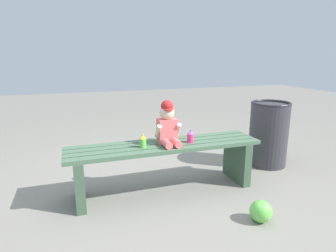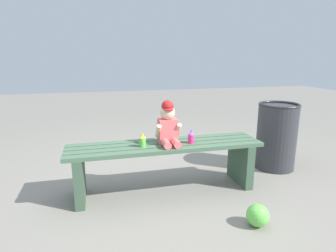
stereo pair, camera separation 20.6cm
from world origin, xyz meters
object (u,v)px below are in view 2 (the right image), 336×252
at_px(sippy_cup_right, 191,137).
at_px(child_figure, 168,125).
at_px(sippy_cup_left, 142,141).
at_px(toy_ball, 258,215).
at_px(park_bench, 165,159).
at_px(trash_bin, 276,136).

bearing_deg(sippy_cup_right, child_figure, 170.00).
height_order(sippy_cup_left, sippy_cup_right, same).
xyz_separation_m(sippy_cup_left, toy_ball, (0.76, -0.70, -0.44)).
bearing_deg(park_bench, sippy_cup_right, -9.72).
bearing_deg(park_bench, trash_bin, 10.90).
xyz_separation_m(child_figure, trash_bin, (1.34, 0.27, -0.27)).
relative_size(sippy_cup_left, sippy_cup_right, 1.00).
height_order(child_figure, trash_bin, child_figure).
relative_size(park_bench, toy_ball, 10.47).
xyz_separation_m(child_figure, toy_ball, (0.52, -0.74, -0.56)).
height_order(sippy_cup_left, trash_bin, trash_bin).
bearing_deg(trash_bin, park_bench, -169.10).
bearing_deg(sippy_cup_left, trash_bin, 10.82).
relative_size(toy_ball, trash_bin, 0.23).
relative_size(child_figure, sippy_cup_right, 3.26).
height_order(child_figure, toy_ball, child_figure).
bearing_deg(sippy_cup_right, park_bench, 170.28).
xyz_separation_m(park_bench, child_figure, (0.02, -0.00, 0.32)).
relative_size(sippy_cup_right, trash_bin, 0.16).
distance_m(park_bench, child_figure, 0.32).
relative_size(sippy_cup_right, toy_ball, 0.72).
relative_size(child_figure, trash_bin, 0.54).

